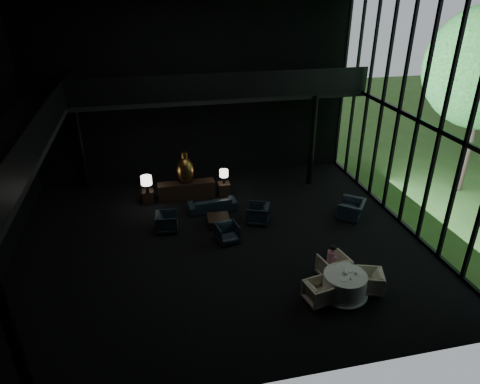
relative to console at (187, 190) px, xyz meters
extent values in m
cube|color=black|center=(0.80, -3.68, -0.37)|extent=(14.00, 12.00, 0.02)
cube|color=black|center=(0.80, 2.32, 3.63)|extent=(14.00, 0.04, 8.00)
cube|color=black|center=(0.80, -9.68, 3.63)|extent=(14.00, 0.04, 8.00)
cube|color=black|center=(-5.20, -3.68, 3.63)|extent=(2.00, 12.00, 0.25)
cube|color=black|center=(1.80, 1.32, 3.63)|extent=(12.00, 2.00, 0.25)
cube|color=black|center=(-4.20, -3.68, 4.23)|extent=(0.06, 12.00, 1.00)
cube|color=black|center=(1.80, 0.32, 4.23)|extent=(12.00, 0.06, 1.00)
cylinder|color=black|center=(-4.20, -9.38, 1.63)|extent=(0.24, 0.24, 4.00)
cylinder|color=black|center=(-4.20, 2.02, 1.63)|extent=(0.24, 0.24, 4.00)
cylinder|color=black|center=(5.60, 0.32, 1.63)|extent=(0.24, 0.24, 4.00)
cylinder|color=#382D23|center=(11.80, -1.68, 2.08)|extent=(0.36, 0.36, 4.90)
cube|color=black|center=(0.00, 0.00, 0.00)|extent=(2.35, 0.54, 0.75)
ellipsoid|color=#915622|center=(0.00, 0.01, 0.93)|extent=(0.71, 0.71, 1.10)
cylinder|color=#915622|center=(0.00, 0.01, 1.59)|extent=(0.24, 0.24, 0.22)
cube|color=black|center=(-1.60, 0.03, -0.12)|extent=(0.47, 0.47, 0.52)
cylinder|color=black|center=(-1.60, -0.17, 0.34)|extent=(0.13, 0.13, 0.39)
cylinder|color=white|center=(-1.60, -0.17, 0.71)|extent=(0.44, 0.44, 0.35)
cube|color=black|center=(1.60, 0.01, -0.10)|extent=(0.50, 0.50, 0.55)
cylinder|color=black|center=(1.60, -0.01, 0.33)|extent=(0.11, 0.11, 0.32)
cylinder|color=white|center=(1.60, -0.01, 0.64)|extent=(0.37, 0.37, 0.29)
imported|color=#213039|center=(0.89, -1.27, -0.03)|extent=(1.79, 0.64, 0.69)
imported|color=#1C2F3D|center=(-0.98, -2.43, 0.02)|extent=(0.78, 0.83, 0.80)
imported|color=#213238|center=(2.43, -2.58, 0.06)|extent=(1.05, 1.08, 0.87)
imported|color=black|center=(1.04, -3.63, -0.01)|extent=(0.81, 0.77, 0.73)
imported|color=black|center=(6.06, -2.98, 0.08)|extent=(1.17, 1.24, 0.91)
cube|color=black|center=(0.92, -2.48, -0.19)|extent=(0.85, 0.85, 0.36)
cylinder|color=white|center=(3.80, -7.22, 0.00)|extent=(1.24, 1.24, 0.75)
cone|color=white|center=(3.80, -7.22, -0.32)|extent=(1.40, 1.40, 0.10)
imported|color=beige|center=(3.85, -6.34, 0.08)|extent=(1.02, 0.98, 0.90)
imported|color=#BBB8B4|center=(4.62, -7.17, -0.01)|extent=(0.86, 0.89, 0.73)
imported|color=beige|center=(2.98, -7.32, -0.02)|extent=(0.76, 0.80, 0.70)
cylinder|color=#DFAFCA|center=(3.83, -6.20, 0.28)|extent=(0.29, 0.29, 0.42)
sphere|color=#D8A884|center=(3.83, -6.20, 0.60)|extent=(0.21, 0.21, 0.21)
ellipsoid|color=black|center=(3.83, -6.20, 0.63)|extent=(0.22, 0.22, 0.15)
cylinder|color=white|center=(3.64, -7.41, 0.38)|extent=(0.28, 0.28, 0.01)
cylinder|color=white|center=(3.99, -7.03, 0.38)|extent=(0.32, 0.32, 0.02)
cylinder|color=white|center=(4.13, -7.27, 0.38)|extent=(0.18, 0.18, 0.01)
cylinder|color=white|center=(4.11, -7.24, 0.42)|extent=(0.11, 0.11, 0.07)
ellipsoid|color=white|center=(3.80, -7.17, 0.41)|extent=(0.15, 0.15, 0.07)
cylinder|color=#99999E|center=(3.85, -7.44, 0.41)|extent=(0.06, 0.06, 0.07)
camera|label=1|loc=(-1.28, -16.21, 7.93)|focal=32.00mm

